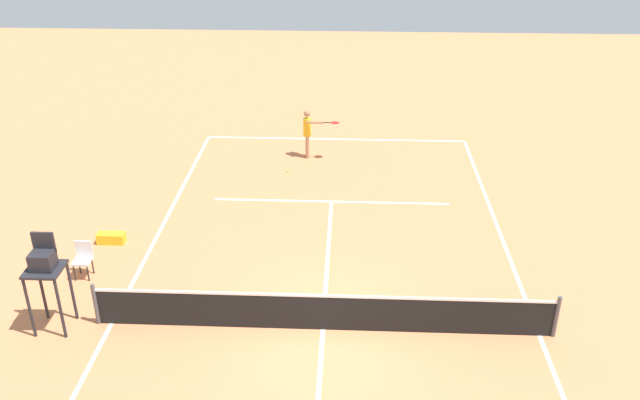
# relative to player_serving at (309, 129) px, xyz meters

# --- Properties ---
(ground_plane) EXTENTS (60.00, 60.00, 0.00)m
(ground_plane) POSITION_rel_player_serving_xyz_m (-0.93, 10.04, -1.06)
(ground_plane) COLOR #D37A4C
(court_lines) EXTENTS (9.99, 23.75, 0.01)m
(court_lines) POSITION_rel_player_serving_xyz_m (-0.93, 10.04, -1.06)
(court_lines) COLOR white
(court_lines) RESTS_ON ground
(tennis_net) EXTENTS (10.59, 0.10, 1.07)m
(tennis_net) POSITION_rel_player_serving_xyz_m (-0.93, 10.04, -0.57)
(tennis_net) COLOR #4C4C51
(tennis_net) RESTS_ON ground
(player_serving) EXTENTS (1.30, 0.56, 1.78)m
(player_serving) POSITION_rel_player_serving_xyz_m (0.00, 0.00, 0.00)
(player_serving) COLOR #9E704C
(player_serving) RESTS_ON ground
(tennis_ball) EXTENTS (0.07, 0.07, 0.07)m
(tennis_ball) POSITION_rel_player_serving_xyz_m (0.65, 1.32, -1.03)
(tennis_ball) COLOR #CCE033
(tennis_ball) RESTS_ON ground
(umpire_chair) EXTENTS (0.80, 0.80, 2.41)m
(umpire_chair) POSITION_rel_player_serving_xyz_m (5.24, 10.22, 0.54)
(umpire_chair) COLOR #232328
(umpire_chair) RESTS_ON ground
(courtside_chair_mid) EXTENTS (0.44, 0.46, 0.95)m
(courtside_chair_mid) POSITION_rel_player_serving_xyz_m (5.33, 8.06, -0.53)
(courtside_chair_mid) COLOR #262626
(courtside_chair_mid) RESTS_ON ground
(equipment_bag) EXTENTS (0.76, 0.32, 0.30)m
(equipment_bag) POSITION_rel_player_serving_xyz_m (5.20, 6.38, -0.91)
(equipment_bag) COLOR yellow
(equipment_bag) RESTS_ON ground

